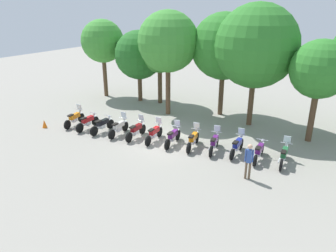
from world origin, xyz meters
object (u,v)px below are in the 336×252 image
at_px(motorcycle_6, 173,136).
at_px(motorcycle_10, 259,151).
at_px(motorcycle_1, 88,122).
at_px(traffic_cone, 44,124).
at_px(tree_3, 168,42).
at_px(tree_6, 320,70).
at_px(motorcycle_9, 237,146).
at_px(motorcycle_7, 193,139).
at_px(tree_5, 256,46).
at_px(motorcycle_5, 154,133).
at_px(motorcycle_8, 214,143).
at_px(tree_0, 103,41).
at_px(tree_1, 139,55).
at_px(tree_2, 160,50).
at_px(motorcycle_0, 75,118).
at_px(motorcycle_4, 136,130).
at_px(tree_4, 224,46).
at_px(person_0, 249,159).
at_px(motorcycle_3, 119,127).
at_px(motorcycle_11, 284,155).
at_px(motorcycle_2, 102,125).

xyz_separation_m(motorcycle_6, motorcycle_10, (4.97, 0.52, -0.01)).
xyz_separation_m(motorcycle_1, traffic_cone, (-2.71, -1.33, -0.23)).
xyz_separation_m(tree_3, tree_6, (10.06, -0.18, -1.00)).
bearing_deg(motorcycle_10, motorcycle_9, 82.86).
bearing_deg(motorcycle_10, motorcycle_7, 93.11).
bearing_deg(tree_5, motorcycle_5, -126.12).
bearing_deg(tree_5, traffic_cone, -147.47).
bearing_deg(motorcycle_8, tree_0, 55.07).
bearing_deg(motorcycle_10, tree_1, 60.56).
xyz_separation_m(tree_2, tree_5, (8.14, -1.43, 0.91)).
distance_m(tree_1, tree_3, 4.61).
relative_size(motorcycle_0, motorcycle_5, 0.99).
xyz_separation_m(motorcycle_0, motorcycle_10, (12.43, 1.09, -0.01)).
bearing_deg(tree_0, motorcycle_4, -39.48).
relative_size(motorcycle_0, tree_4, 0.29).
height_order(tree_1, tree_3, tree_3).
bearing_deg(motorcycle_8, motorcycle_6, 88.37).
height_order(motorcycle_7, tree_2, tree_2).
height_order(motorcycle_1, tree_1, tree_1).
distance_m(person_0, tree_5, 8.76).
xyz_separation_m(motorcycle_4, motorcycle_6, (2.48, 0.26, 0.00)).
height_order(motorcycle_1, tree_6, tree_6).
xyz_separation_m(motorcycle_7, tree_4, (-0.88, 6.56, 4.56)).
distance_m(motorcycle_1, tree_1, 8.19).
relative_size(motorcycle_3, tree_4, 0.29).
height_order(motorcycle_11, tree_2, tree_2).
relative_size(motorcycle_0, person_0, 1.21).
bearing_deg(motorcycle_3, motorcycle_7, -88.05).
bearing_deg(tree_2, tree_5, -9.94).
distance_m(motorcycle_7, person_0, 4.29).
height_order(motorcycle_1, traffic_cone, motorcycle_1).
bearing_deg(traffic_cone, motorcycle_6, 12.29).
xyz_separation_m(motorcycle_0, motorcycle_3, (3.73, 0.17, 0.00)).
relative_size(motorcycle_8, tree_6, 0.36).
relative_size(motorcycle_6, tree_4, 0.29).
bearing_deg(motorcycle_11, motorcycle_10, 95.90).
distance_m(motorcycle_4, tree_5, 9.35).
bearing_deg(traffic_cone, tree_0, 101.94).
distance_m(motorcycle_1, tree_5, 12.09).
distance_m(motorcycle_1, motorcycle_6, 6.24).
bearing_deg(motorcycle_9, motorcycle_10, -95.67).
bearing_deg(motorcycle_4, traffic_cone, 102.42).
distance_m(motorcycle_2, motorcycle_8, 7.50).
bearing_deg(tree_2, motorcycle_0, -106.50).
height_order(person_0, tree_6, tree_6).
relative_size(tree_2, tree_6, 1.03).
bearing_deg(person_0, tree_5, -179.61).
xyz_separation_m(motorcycle_5, tree_4, (1.60, 6.86, 4.56)).
xyz_separation_m(motorcycle_6, tree_4, (0.36, 6.75, 4.56)).
bearing_deg(motorcycle_9, motorcycle_0, 95.65).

